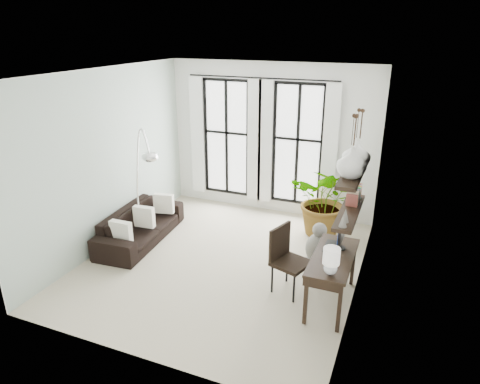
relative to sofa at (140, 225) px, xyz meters
The scene contains 16 objects.
floor 1.83m from the sofa, ahead, with size 5.00×5.00×0.00m, color #B7AF92.
ceiling 3.41m from the sofa, ahead, with size 5.00×5.00×0.00m, color white.
wall_left 1.38m from the sofa, 158.77° to the right, with size 5.00×5.00×0.00m, color #A8BCAE.
wall_right 4.25m from the sofa, ahead, with size 5.00×5.00×0.00m, color white.
wall_back 3.21m from the sofa, 52.26° to the left, with size 4.50×4.50×0.00m, color white.
windows 3.03m from the sofa, 54.63° to the left, with size 3.26×0.13×2.65m.
wall_shelves 4.21m from the sofa, ahead, with size 0.25×1.30×0.60m.
sofa is the anchor object (origin of this frame).
throw_pillows 0.22m from the sofa, ahead, with size 0.40×1.52×0.40m.
plant 3.59m from the sofa, 26.02° to the left, with size 1.28×1.11×1.43m, color #2D7228.
desk 3.84m from the sofa, 10.70° to the right, with size 0.56×1.34×1.18m.
desk_chair 3.10m from the sofa, 10.58° to the right, with size 0.63×0.63×1.05m.
arc_lamp 1.18m from the sofa, 37.10° to the left, with size 0.71×0.39×2.18m.
buddha 3.38m from the sofa, ahead, with size 0.48×0.48×0.86m.
vase_a 4.47m from the sofa, 13.10° to the right, with size 0.37×0.37×0.38m, color white.
vase_b 4.40m from the sofa, ahead, with size 0.37×0.37×0.38m, color white.
Camera 1 is at (2.73, -5.93, 3.82)m, focal length 32.00 mm.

